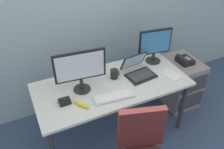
% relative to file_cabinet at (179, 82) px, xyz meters
% --- Properties ---
extents(ground_plane, '(8.00, 8.00, 0.00)m').
position_rel_file_cabinet_xyz_m(ground_plane, '(-1.06, -0.10, -0.33)').
color(ground_plane, '#374766').
extents(back_wall, '(6.00, 0.10, 2.80)m').
position_rel_file_cabinet_xyz_m(back_wall, '(-1.06, 0.63, 1.07)').
color(back_wall, '#91AAAD').
rests_on(back_wall, ground).
extents(desk, '(1.65, 0.76, 0.73)m').
position_rel_file_cabinet_xyz_m(desk, '(-1.06, -0.10, 0.33)').
color(desk, silver).
rests_on(desk, ground).
extents(file_cabinet, '(0.42, 0.53, 0.65)m').
position_rel_file_cabinet_xyz_m(file_cabinet, '(0.00, 0.00, 0.00)').
color(file_cabinet, gray).
rests_on(file_cabinet, ground).
extents(desk_phone, '(0.17, 0.20, 0.09)m').
position_rel_file_cabinet_xyz_m(desk_phone, '(-0.01, -0.02, 0.36)').
color(desk_phone, black).
rests_on(desk_phone, file_cabinet).
extents(monitor_main, '(0.51, 0.18, 0.45)m').
position_rel_file_cabinet_xyz_m(monitor_main, '(-1.38, -0.06, 0.67)').
color(monitor_main, '#262628').
rests_on(monitor_main, desk).
extents(monitor_side, '(0.40, 0.18, 0.42)m').
position_rel_file_cabinet_xyz_m(monitor_side, '(-0.42, 0.09, 0.64)').
color(monitor_side, '#262628').
rests_on(monitor_side, desk).
extents(keyboard, '(0.42, 0.18, 0.03)m').
position_rel_file_cabinet_xyz_m(keyboard, '(-1.14, -0.31, 0.41)').
color(keyboard, silver).
rests_on(keyboard, desk).
extents(laptop, '(0.34, 0.34, 0.22)m').
position_rel_file_cabinet_xyz_m(laptop, '(-0.72, -0.07, 0.45)').
color(laptop, black).
rests_on(laptop, desk).
extents(trackball_mouse, '(0.11, 0.09, 0.07)m').
position_rel_file_cabinet_xyz_m(trackball_mouse, '(-1.60, -0.18, 0.42)').
color(trackball_mouse, black).
rests_on(trackball_mouse, desk).
extents(coffee_mug, '(0.09, 0.08, 0.11)m').
position_rel_file_cabinet_xyz_m(coffee_mug, '(-0.99, -0.02, 0.45)').
color(coffee_mug, black).
rests_on(coffee_mug, desk).
extents(paper_notepad, '(0.20, 0.24, 0.01)m').
position_rel_file_cabinet_xyz_m(paper_notepad, '(-0.40, -0.25, 0.41)').
color(paper_notepad, white).
rests_on(paper_notepad, desk).
extents(banana, '(0.14, 0.18, 0.04)m').
position_rel_file_cabinet_xyz_m(banana, '(-1.47, -0.29, 0.42)').
color(banana, yellow).
rests_on(banana, desk).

